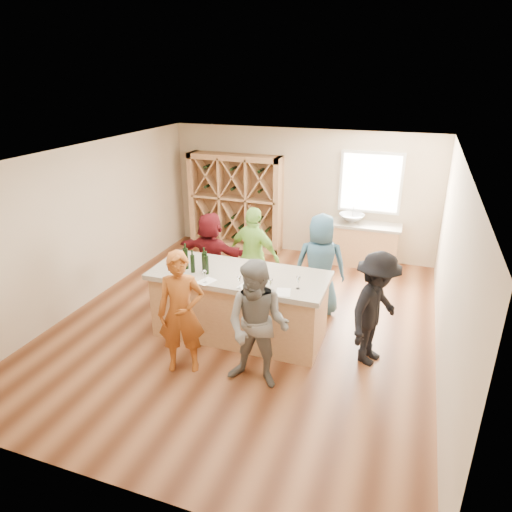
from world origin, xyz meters
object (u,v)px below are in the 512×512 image
(wine_bottle_a, at_px, (186,259))
(person_near_left, at_px, (181,313))
(person_near_right, at_px, (258,326))
(person_far_mid, at_px, (254,256))
(wine_bottle_c, at_px, (204,262))
(person_server, at_px, (375,309))
(wine_bottle_b, at_px, (193,264))
(wine_rack, at_px, (235,202))
(wine_bottle_d, at_px, (206,265))
(person_far_left, at_px, (211,255))
(person_far_right, at_px, (320,265))
(sink, at_px, (352,218))
(tasting_counter_base, at_px, (240,307))

(wine_bottle_a, height_order, person_near_left, person_near_left)
(wine_bottle_a, distance_m, person_near_right, 1.82)
(person_near_right, bearing_deg, person_far_mid, 111.89)
(wine_bottle_c, xyz_separation_m, person_far_mid, (0.33, 1.31, -0.35))
(person_server, bearing_deg, wine_bottle_b, 114.69)
(wine_rack, xyz_separation_m, wine_bottle_b, (0.85, -3.85, 0.12))
(wine_bottle_c, distance_m, wine_bottle_d, 0.09)
(wine_bottle_d, bearing_deg, person_far_left, 112.65)
(wine_rack, distance_m, wine_bottle_a, 3.82)
(wine_bottle_d, relative_size, person_near_right, 0.16)
(wine_rack, xyz_separation_m, person_far_right, (2.54, -2.48, -0.21))
(person_near_right, distance_m, person_far_left, 2.80)
(sink, distance_m, tasting_counter_base, 3.79)
(person_near_left, distance_m, person_far_left, 2.33)
(wine_bottle_a, bearing_deg, person_server, 1.76)
(sink, distance_m, person_near_left, 4.92)
(tasting_counter_base, distance_m, person_near_right, 1.32)
(person_far_mid, relative_size, person_far_right, 1.00)
(person_far_mid, relative_size, person_far_left, 1.10)
(wine_bottle_b, relative_size, person_far_left, 0.17)
(person_far_mid, bearing_deg, person_near_right, 125.57)
(person_far_left, bearing_deg, wine_bottle_d, 118.68)
(wine_bottle_d, xyz_separation_m, person_near_left, (0.03, -0.90, -0.34))
(person_far_right, bearing_deg, wine_rack, -56.89)
(person_far_mid, bearing_deg, sink, -104.99)
(person_server, xyz_separation_m, person_far_left, (-3.07, 1.19, -0.05))
(person_near_left, distance_m, person_far_right, 2.66)
(tasting_counter_base, bearing_deg, person_near_left, -111.18)
(wine_bottle_c, distance_m, person_server, 2.60)
(tasting_counter_base, xyz_separation_m, wine_bottle_b, (-0.68, -0.20, 0.72))
(person_far_mid, bearing_deg, wine_bottle_a, 77.87)
(wine_bottle_a, height_order, wine_bottle_d, wine_bottle_a)
(wine_bottle_c, bearing_deg, person_far_mid, 75.85)
(wine_bottle_c, distance_m, person_near_left, 1.03)
(person_server, xyz_separation_m, person_far_right, (-1.04, 1.18, 0.04))
(wine_rack, height_order, sink, wine_rack)
(tasting_counter_base, bearing_deg, person_far_left, 131.10)
(wine_rack, xyz_separation_m, person_server, (3.58, -3.66, -0.25))
(wine_bottle_c, relative_size, person_server, 0.19)
(person_near_right, bearing_deg, sink, 84.84)
(wine_rack, distance_m, person_near_left, 4.86)
(wine_bottle_b, xyz_separation_m, wine_bottle_c, (0.16, 0.08, 0.02))
(wine_bottle_b, bearing_deg, person_server, 3.82)
(wine_bottle_a, xyz_separation_m, person_far_left, (-0.18, 1.27, -0.44))
(wine_rack, relative_size, sink, 4.06)
(wine_bottle_b, xyz_separation_m, person_far_left, (-0.34, 1.37, -0.42))
(wine_rack, height_order, person_near_left, wine_rack)
(wine_rack, xyz_separation_m, sink, (2.70, -0.07, -0.09))
(sink, height_order, person_far_right, person_far_right)
(wine_rack, bearing_deg, person_near_left, -76.81)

